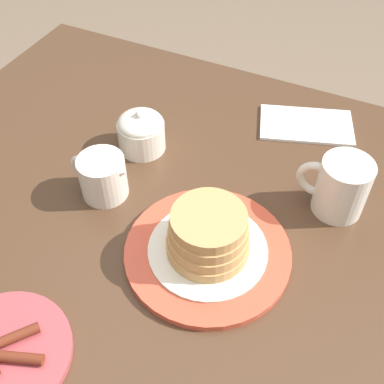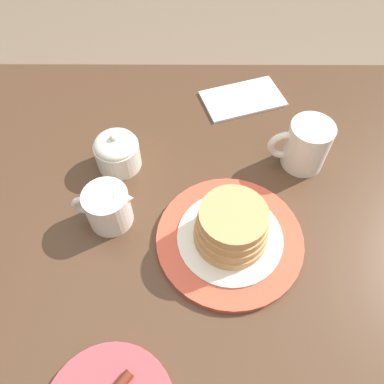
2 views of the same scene
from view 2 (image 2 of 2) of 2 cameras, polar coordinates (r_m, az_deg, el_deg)
ground_plane at (r=1.35m, az=0.93°, el=-20.47°), size 8.00×8.00×0.00m
dining_table at (r=0.78m, az=1.54°, el=-9.45°), size 1.15×0.90×0.73m
pancake_plate at (r=0.63m, az=5.93°, el=-6.10°), size 0.25×0.25×0.09m
coffee_mug at (r=0.74m, az=16.89°, el=6.87°), size 0.12×0.08×0.10m
creamer_pitcher at (r=0.65m, az=-12.63°, el=-2.24°), size 0.11×0.08×0.08m
sugar_bowl at (r=0.73m, az=-11.35°, el=6.08°), size 0.09×0.09×0.08m
napkin at (r=0.88m, az=7.73°, el=13.92°), size 0.20×0.15×0.01m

